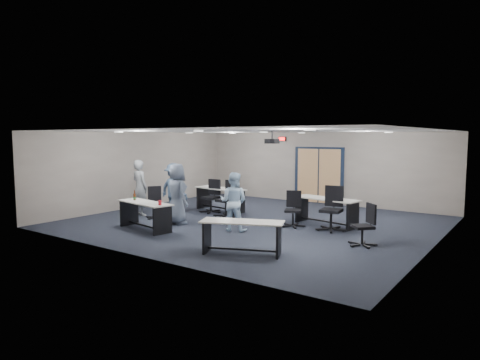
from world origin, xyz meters
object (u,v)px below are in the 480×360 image
Objects in this scene: chair_back_b at (226,199)px; person_gray at (140,188)px; table_front_left at (145,210)px; table_back_right at (326,207)px; chair_back_d at (331,209)px; chair_back_a at (211,196)px; chair_back_c at (293,209)px; person_plaid at (177,194)px; table_front_right at (242,232)px; person_back at (174,189)px; chair_loose_right at (363,225)px; table_back_left at (220,195)px; chair_loose_left at (156,203)px; person_lightblue at (233,202)px.

person_gray is at bearing -143.51° from chair_back_b.
table_front_left reaches higher than table_back_right.
chair_back_d is (0.41, -0.61, 0.07)m from table_back_right.
chair_back_a is 3.37m from chair_back_c.
chair_back_d is 0.68× the size of person_plaid.
table_front_right is 1.86× the size of chair_back_c.
person_back reaches higher than chair_back_d.
chair_back_d is (1.07, 0.15, 0.10)m from chair_back_c.
chair_loose_right is at bearing -47.79° from chair_back_d.
table_front_left is at bearing 99.57° from person_plaid.
person_back is at bearing -112.60° from table_back_left.
person_gray is 1.02× the size of person_plaid.
table_back_left is 3.43m from chair_back_c.
person_plaid is at bearing -74.37° from table_back_left.
person_gray reaches higher than table_back_right.
person_plaid reaches higher than chair_loose_left.
person_gray is at bearing -118.25° from table_back_left.
table_front_right is 1.18× the size of person_lightblue.
chair_back_c is at bearing -143.40° from person_lightblue.
chair_loose_right is (5.63, -1.85, -0.04)m from table_back_left.
chair_loose_left is 3.01m from person_lightblue.
chair_back_b is at bearing -13.80° from chair_loose_left.
table_front_left is 1.08× the size of person_gray.
table_front_left is 1.96× the size of chair_loose_right.
table_back_left is 2.39m from chair_loose_left.
person_back is (-4.12, -0.49, 0.33)m from chair_back_c.
table_front_left is at bearing -79.74° from table_back_left.
chair_back_c is (3.15, 2.64, -0.02)m from table_front_left.
chair_loose_right is at bearing -35.93° from table_back_right.
chair_back_b is 2.81m from person_gray.
person_back is at bearing -135.42° from chair_back_a.
person_plaid is 1.05× the size of person_back.
chair_back_c is at bearing -37.60° from chair_loose_left.
table_front_right is 1.07× the size of person_plaid.
person_gray is (-5.55, -2.02, 0.36)m from table_back_right.
table_back_left is 2.52m from person_plaid.
chair_back_a is 0.96× the size of chair_back_b.
table_front_right is 3.16m from chair_back_c.
chair_back_c is 4.17m from person_back.
chair_back_d is 1.21× the size of chair_loose_right.
table_front_left reaches higher than table_back_left.
person_gray is (-5.96, -1.42, 0.30)m from chair_back_d.
chair_back_a is (-0.19, 3.08, 0.03)m from table_front_left.
person_back reaches higher than chair_loose_right.
person_lightblue is at bearing -151.21° from chair_back_d.
table_back_left is 5.93m from chair_loose_right.
person_plaid is at bearing -174.81° from chair_back_c.
table_back_left is at bearing 110.13° from table_front_right.
person_plaid is at bearing 132.67° from table_front_right.
table_front_right is at bearing 115.50° from person_lightblue.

